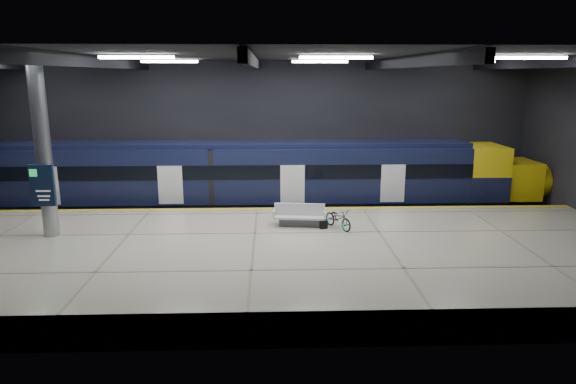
{
  "coord_description": "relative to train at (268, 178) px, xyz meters",
  "views": [
    {
      "loc": [
        0.65,
        -20.67,
        7.31
      ],
      "look_at": [
        1.42,
        1.5,
        2.2
      ],
      "focal_mm": 32.0,
      "sensor_mm": 36.0,
      "label": 1
    }
  ],
  "objects": [
    {
      "name": "room_shell",
      "position": [
        -0.53,
        -5.49,
        3.66
      ],
      "size": [
        30.1,
        16.1,
        8.05
      ],
      "color": "black",
      "rests_on": "ground"
    },
    {
      "name": "bench",
      "position": [
        1.32,
        -5.5,
        -0.62
      ],
      "size": [
        2.26,
        1.15,
        0.96
      ],
      "rotation": [
        0.0,
        0.0,
        -0.12
      ],
      "color": "#595B60",
      "rests_on": "platform"
    },
    {
      "name": "pannier_bag",
      "position": [
        2.29,
        -5.97,
        -0.78
      ],
      "size": [
        0.34,
        0.27,
        0.35
      ],
      "primitive_type": "cube",
      "rotation": [
        0.0,
        0.0,
        0.35
      ],
      "color": "black",
      "rests_on": "platform"
    },
    {
      "name": "info_column",
      "position": [
        -8.53,
        -6.52,
        2.4
      ],
      "size": [
        0.9,
        0.78,
        6.9
      ],
      "color": "#9EA0A5",
      "rests_on": "platform"
    },
    {
      "name": "platform",
      "position": [
        -0.53,
        -8.0,
        -1.51
      ],
      "size": [
        30.0,
        11.0,
        1.1
      ],
      "primitive_type": "cube",
      "color": "#BDB6A0",
      "rests_on": "ground"
    },
    {
      "name": "train",
      "position": [
        0.0,
        0.0,
        0.0
      ],
      "size": [
        29.4,
        2.84,
        3.79
      ],
      "color": "black",
      "rests_on": "ground"
    },
    {
      "name": "rails",
      "position": [
        -0.53,
        0.0,
        -1.98
      ],
      "size": [
        30.0,
        1.52,
        0.16
      ],
      "color": "gray",
      "rests_on": "ground"
    },
    {
      "name": "safety_strip",
      "position": [
        -0.53,
        -2.75,
        -0.95
      ],
      "size": [
        30.0,
        0.4,
        0.01
      ],
      "primitive_type": "cube",
      "color": "gold",
      "rests_on": "platform"
    },
    {
      "name": "ground",
      "position": [
        -0.53,
        -5.5,
        -2.06
      ],
      "size": [
        30.0,
        30.0,
        0.0
      ],
      "primitive_type": "plane",
      "color": "black",
      "rests_on": "ground"
    },
    {
      "name": "bicycle",
      "position": [
        2.89,
        -5.97,
        -0.53
      ],
      "size": [
        1.31,
        1.71,
        0.86
      ],
      "primitive_type": "imported",
      "rotation": [
        0.0,
        0.0,
        0.52
      ],
      "color": "#99999E",
      "rests_on": "platform"
    }
  ]
}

